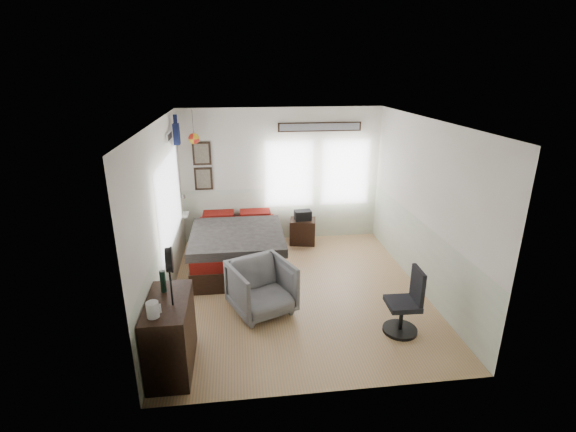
# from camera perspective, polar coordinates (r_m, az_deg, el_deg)

# --- Properties ---
(ground_plane) EXTENTS (4.00, 4.50, 0.01)m
(ground_plane) POSITION_cam_1_polar(r_m,az_deg,el_deg) (6.85, 1.26, -10.23)
(ground_plane) COLOR #9F7C59
(room_shell) EXTENTS (4.02, 4.52, 2.71)m
(room_shell) POSITION_cam_1_polar(r_m,az_deg,el_deg) (6.38, 0.43, 3.28)
(room_shell) COLOR beige
(room_shell) RESTS_ON ground_plane
(wall_decor) EXTENTS (3.55, 1.32, 1.44)m
(wall_decor) POSITION_cam_1_polar(r_m,az_deg,el_deg) (7.95, -8.72, 9.94)
(wall_decor) COLOR black
(wall_decor) RESTS_ON room_shell
(bed) EXTENTS (1.61, 2.21, 0.70)m
(bed) POSITION_cam_1_polar(r_m,az_deg,el_deg) (7.65, -6.89, -4.12)
(bed) COLOR black
(bed) RESTS_ON ground_plane
(dresser) EXTENTS (0.48, 1.00, 0.90)m
(dresser) POSITION_cam_1_polar(r_m,az_deg,el_deg) (5.27, -15.78, -15.33)
(dresser) COLOR black
(dresser) RESTS_ON ground_plane
(armchair) EXTENTS (1.09, 1.10, 0.77)m
(armchair) POSITION_cam_1_polar(r_m,az_deg,el_deg) (6.17, -3.64, -9.74)
(armchair) COLOR slate
(armchair) RESTS_ON ground_plane
(nightstand) EXTENTS (0.58, 0.49, 0.51)m
(nightstand) POSITION_cam_1_polar(r_m,az_deg,el_deg) (8.52, 2.01, -2.10)
(nightstand) COLOR black
(nightstand) RESTS_ON ground_plane
(task_chair) EXTENTS (0.47, 0.47, 0.93)m
(task_chair) POSITION_cam_1_polar(r_m,az_deg,el_deg) (5.93, 15.84, -11.88)
(task_chair) COLOR black
(task_chair) RESTS_ON ground_plane
(kettle) EXTENTS (0.15, 0.13, 0.18)m
(kettle) POSITION_cam_1_polar(r_m,az_deg,el_deg) (4.74, -18.01, -12.08)
(kettle) COLOR silver
(kettle) RESTS_ON dresser
(bottle) EXTENTS (0.07, 0.07, 0.27)m
(bottle) POSITION_cam_1_polar(r_m,az_deg,el_deg) (5.17, -16.73, -8.56)
(bottle) COLOR black
(bottle) RESTS_ON dresser
(stand_fan) EXTENTS (0.10, 0.29, 0.70)m
(stand_fan) POSITION_cam_1_polar(r_m,az_deg,el_deg) (4.69, -15.94, -5.92)
(stand_fan) COLOR black
(stand_fan) RESTS_ON dresser
(black_bag) EXTENTS (0.35, 0.24, 0.19)m
(black_bag) POSITION_cam_1_polar(r_m,az_deg,el_deg) (8.40, 2.04, 0.12)
(black_bag) COLOR black
(black_bag) RESTS_ON nightstand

